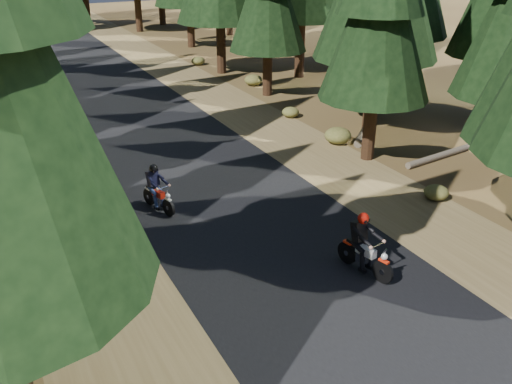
# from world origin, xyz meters

# --- Properties ---
(ground) EXTENTS (120.00, 120.00, 0.00)m
(ground) POSITION_xyz_m (0.00, 0.00, 0.00)
(ground) COLOR #462F19
(ground) RESTS_ON ground
(road) EXTENTS (6.00, 100.00, 0.01)m
(road) POSITION_xyz_m (0.00, 5.00, 0.01)
(road) COLOR black
(road) RESTS_ON ground
(shoulder_l) EXTENTS (3.20, 100.00, 0.01)m
(shoulder_l) POSITION_xyz_m (-4.60, 5.00, 0.00)
(shoulder_l) COLOR brown
(shoulder_l) RESTS_ON ground
(shoulder_r) EXTENTS (3.20, 100.00, 0.01)m
(shoulder_r) POSITION_xyz_m (4.60, 5.00, 0.00)
(shoulder_r) COLOR brown
(shoulder_r) RESTS_ON ground
(log_near) EXTENTS (4.53, 4.44, 0.32)m
(log_near) POSITION_xyz_m (8.55, 7.65, 0.16)
(log_near) COLOR #4C4233
(log_near) RESTS_ON ground
(log_far) EXTENTS (3.42, 0.74, 0.24)m
(log_far) POSITION_xyz_m (8.38, 3.25, 0.12)
(log_far) COLOR #4C4233
(log_far) RESTS_ON ground
(understory_shrubs) EXTENTS (14.67, 31.22, 0.63)m
(understory_shrubs) POSITION_xyz_m (1.55, 8.41, 0.26)
(understory_shrubs) COLOR #474C1E
(understory_shrubs) RESTS_ON ground
(rider_lead) EXTENTS (0.87, 1.80, 1.54)m
(rider_lead) POSITION_xyz_m (1.30, -1.74, 0.52)
(rider_lead) COLOR beige
(rider_lead) RESTS_ON road
(rider_follow) EXTENTS (0.89, 1.66, 1.42)m
(rider_follow) POSITION_xyz_m (-2.08, 3.78, 0.48)
(rider_follow) COLOR maroon
(rider_follow) RESTS_ON road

